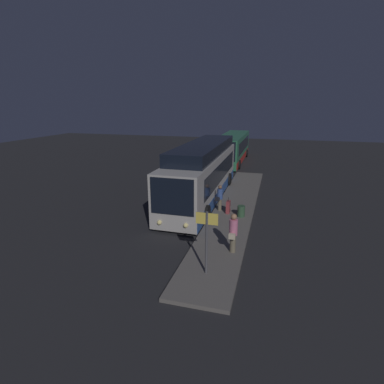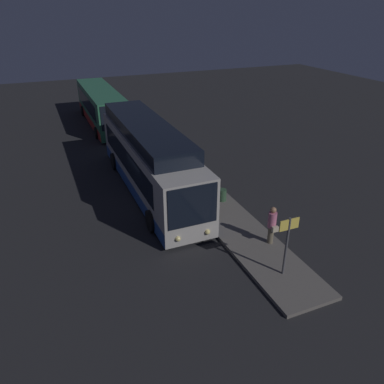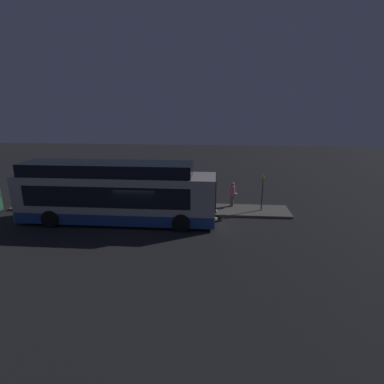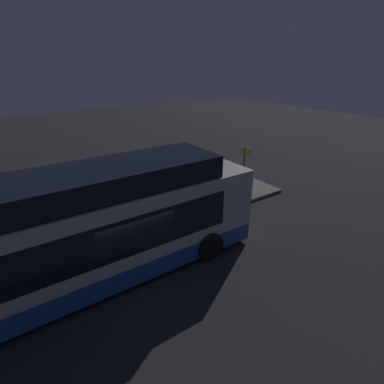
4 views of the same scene
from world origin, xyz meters
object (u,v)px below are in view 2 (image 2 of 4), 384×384
object	(u,v)px
suitcase	(205,194)
sign_post	(287,239)
passenger_boarding	(193,185)
trash_bin	(222,195)
passenger_waiting	(272,224)
bus_second	(102,107)
bus_lead	(149,161)

from	to	relation	value
suitcase	sign_post	world-z (taller)	sign_post
passenger_boarding	trash_bin	xyz separation A→B (m)	(0.72, 1.41, -0.54)
passenger_waiting	bus_second	bearing A→B (deg)	-79.86
bus_lead	suitcase	bearing A→B (deg)	39.30
passenger_boarding	sign_post	xyz separation A→B (m)	(7.16, 0.83, 0.78)
bus_second	passenger_waiting	size ratio (longest dim) A/B	6.53
suitcase	sign_post	xyz separation A→B (m)	(6.84, 0.24, 1.27)
bus_lead	passenger_boarding	bearing A→B (deg)	34.43
bus_lead	sign_post	world-z (taller)	bus_lead
trash_bin	bus_second	bearing A→B (deg)	-170.09
passenger_boarding	suitcase	xyz separation A→B (m)	(0.32, 0.59, -0.49)
passenger_waiting	sign_post	xyz separation A→B (m)	(2.01, -0.73, 0.67)
passenger_boarding	sign_post	bearing A→B (deg)	121.22
bus_lead	passenger_waiting	distance (m)	8.28
passenger_waiting	suitcase	size ratio (longest dim) A/B	1.84
passenger_waiting	trash_bin	xyz separation A→B (m)	(-4.43, -0.15, -0.65)
suitcase	trash_bin	distance (m)	0.91
bus_lead	suitcase	distance (m)	3.79
suitcase	sign_post	bearing A→B (deg)	2.01
suitcase	trash_bin	xyz separation A→B (m)	(0.40, 0.82, -0.04)
bus_second	suitcase	xyz separation A→B (m)	(17.26, 2.26, -0.99)
bus_second	passenger_boarding	distance (m)	17.03
suitcase	trash_bin	bearing A→B (deg)	64.12
passenger_boarding	passenger_waiting	world-z (taller)	passenger_waiting
sign_post	trash_bin	world-z (taller)	sign_post
suitcase	passenger_boarding	bearing A→B (deg)	-118.65
bus_lead	bus_second	world-z (taller)	bus_lead
passenger_waiting	trash_bin	world-z (taller)	passenger_waiting
trash_bin	passenger_waiting	bearing A→B (deg)	1.95
trash_bin	suitcase	bearing A→B (deg)	-115.88
passenger_waiting	bus_lead	bearing A→B (deg)	-65.12
passenger_boarding	sign_post	world-z (taller)	sign_post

